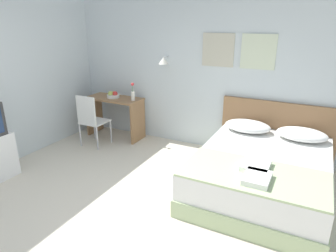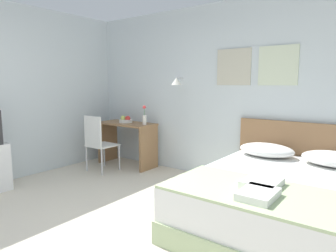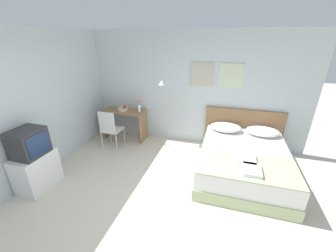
# 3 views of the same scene
# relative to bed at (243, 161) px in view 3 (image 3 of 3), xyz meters

# --- Properties ---
(ground_plane) EXTENTS (24.00, 24.00, 0.00)m
(ground_plane) POSITION_rel_bed_xyz_m (-1.38, -1.53, -0.27)
(ground_plane) COLOR beige
(wall_back) EXTENTS (5.49, 0.31, 2.65)m
(wall_back) POSITION_rel_bed_xyz_m (-1.37, 1.13, 1.06)
(wall_back) COLOR silver
(wall_back) RESTS_ON ground_plane
(bed) EXTENTS (1.61, 2.08, 0.54)m
(bed) POSITION_rel_bed_xyz_m (0.00, 0.00, 0.00)
(bed) COLOR #B2C693
(bed) RESTS_ON ground_plane
(headboard) EXTENTS (1.73, 0.06, 0.97)m
(headboard) POSITION_rel_bed_xyz_m (0.00, 1.07, 0.22)
(headboard) COLOR #8E6642
(headboard) RESTS_ON ground_plane
(pillow_left) EXTENTS (0.69, 0.46, 0.17)m
(pillow_left) POSITION_rel_bed_xyz_m (-0.38, 0.76, 0.35)
(pillow_left) COLOR white
(pillow_left) RESTS_ON bed
(pillow_right) EXTENTS (0.69, 0.46, 0.17)m
(pillow_right) POSITION_rel_bed_xyz_m (0.38, 0.76, 0.35)
(pillow_right) COLOR white
(pillow_right) RESTS_ON bed
(throw_blanket) EXTENTS (1.57, 0.83, 0.02)m
(throw_blanket) POSITION_rel_bed_xyz_m (0.00, -0.60, 0.28)
(throw_blanket) COLOR #B2C693
(throw_blanket) RESTS_ON bed
(folded_towel_near_foot) EXTENTS (0.30, 0.36, 0.06)m
(folded_towel_near_foot) POSITION_rel_bed_xyz_m (-0.01, -0.46, 0.32)
(folded_towel_near_foot) COLOR white
(folded_towel_near_foot) RESTS_ON throw_blanket
(folded_towel_mid_bed) EXTENTS (0.26, 0.35, 0.06)m
(folded_towel_mid_bed) POSITION_rel_bed_xyz_m (0.06, -0.75, 0.32)
(folded_towel_mid_bed) COLOR white
(folded_towel_mid_bed) RESTS_ON throw_blanket
(desk) EXTENTS (1.06, 0.49, 0.77)m
(desk) POSITION_rel_bed_xyz_m (-2.90, 0.77, 0.26)
(desk) COLOR #8E6642
(desk) RESTS_ON ground_plane
(desk_chair) EXTENTS (0.42, 0.42, 0.94)m
(desk_chair) POSITION_rel_bed_xyz_m (-2.98, 0.17, 0.28)
(desk_chair) COLOR white
(desk_chair) RESTS_ON ground_plane
(fruit_bowl) EXTENTS (0.23, 0.23, 0.13)m
(fruit_bowl) POSITION_rel_bed_xyz_m (-2.92, 0.77, 0.55)
(fruit_bowl) COLOR silver
(fruit_bowl) RESTS_ON desk
(flower_vase) EXTENTS (0.07, 0.07, 0.33)m
(flower_vase) POSITION_rel_bed_xyz_m (-2.47, 0.76, 0.63)
(flower_vase) COLOR silver
(flower_vase) RESTS_ON desk
(tv_stand) EXTENTS (0.44, 0.66, 0.65)m
(tv_stand) POSITION_rel_bed_xyz_m (-3.48, -1.43, 0.06)
(tv_stand) COLOR white
(tv_stand) RESTS_ON ground_plane
(television) EXTENTS (0.43, 0.49, 0.46)m
(television) POSITION_rel_bed_xyz_m (-3.48, -1.43, 0.62)
(television) COLOR #2D2D30
(television) RESTS_ON tv_stand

